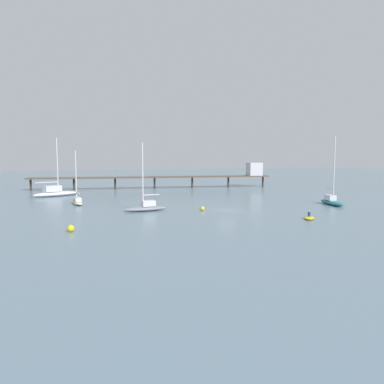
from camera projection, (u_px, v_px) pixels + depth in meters
name	position (u px, v px, depth m)	size (l,w,h in m)	color
ground_plane	(227.00, 210.00, 55.05)	(400.00, 400.00, 0.00)	slate
pier	(193.00, 174.00, 96.90)	(62.86, 13.22, 6.69)	brown
sailboat_cream	(77.00, 201.00, 62.33)	(2.14, 6.35, 9.22)	beige
sailboat_gray	(146.00, 206.00, 54.26)	(6.68, 2.02, 10.24)	gray
sailboat_white	(55.00, 192.00, 75.39)	(9.87, 6.50, 12.13)	white
sailboat_teal	(332.00, 200.00, 61.66)	(3.61, 7.63, 11.66)	#1E727A
dinghy_yellow	(309.00, 217.00, 47.24)	(2.71, 2.91, 1.14)	yellow
mooring_buoy_inner	(71.00, 228.00, 39.00)	(0.77, 0.77, 0.77)	yellow
mooring_buoy_far	(202.00, 209.00, 54.74)	(0.65, 0.65, 0.65)	yellow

